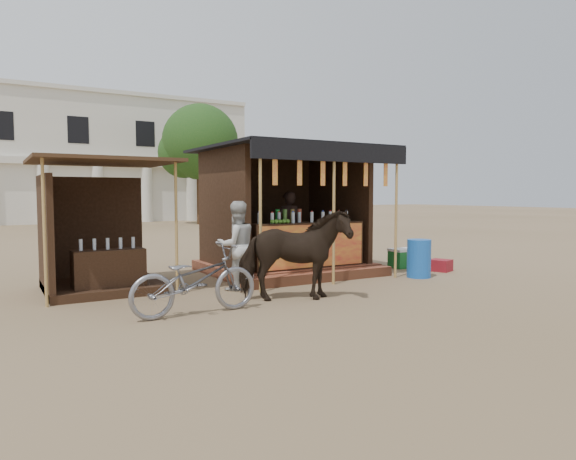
% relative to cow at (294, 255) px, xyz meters
% --- Properties ---
extents(ground, '(120.00, 120.00, 0.00)m').
position_rel_cow_xyz_m(ground, '(0.46, -0.61, -0.76)').
color(ground, '#846B4C').
rests_on(ground, ground).
extents(main_stall, '(3.60, 3.61, 2.78)m').
position_rel_cow_xyz_m(main_stall, '(1.46, 2.75, 0.26)').
color(main_stall, '#965031').
rests_on(main_stall, ground).
extents(secondary_stall, '(2.40, 2.40, 2.38)m').
position_rel_cow_xyz_m(secondary_stall, '(-2.71, 2.63, 0.09)').
color(secondary_stall, '#372014').
rests_on(secondary_stall, ground).
extents(cow, '(1.98, 1.40, 1.53)m').
position_rel_cow_xyz_m(cow, '(0.00, 0.00, 0.00)').
color(cow, black).
rests_on(cow, ground).
extents(motorbike, '(1.97, 0.76, 1.02)m').
position_rel_cow_xyz_m(motorbike, '(-1.76, -0.10, -0.25)').
color(motorbike, gray).
rests_on(motorbike, ground).
extents(bystander, '(0.81, 0.64, 1.64)m').
position_rel_cow_xyz_m(bystander, '(-0.41, 1.39, 0.06)').
color(bystander, beige).
rests_on(bystander, ground).
extents(blue_barrel, '(0.58, 0.58, 0.81)m').
position_rel_cow_xyz_m(blue_barrel, '(3.52, 0.72, -0.36)').
color(blue_barrel, blue).
rests_on(blue_barrel, ground).
extents(red_crate, '(0.54, 0.56, 0.27)m').
position_rel_cow_xyz_m(red_crate, '(4.59, 1.12, -0.63)').
color(red_crate, maroon).
rests_on(red_crate, ground).
extents(cooler, '(0.65, 0.45, 0.46)m').
position_rel_cow_xyz_m(cooler, '(4.25, 1.99, -0.53)').
color(cooler, '#176827').
rests_on(cooler, ground).
extents(background_building, '(26.00, 7.45, 8.18)m').
position_rel_cow_xyz_m(background_building, '(-1.54, 29.33, 3.22)').
color(background_building, silver).
rests_on(background_building, ground).
extents(tree, '(4.50, 4.40, 7.00)m').
position_rel_cow_xyz_m(tree, '(6.27, 21.53, 3.87)').
color(tree, '#382314').
rests_on(tree, ground).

